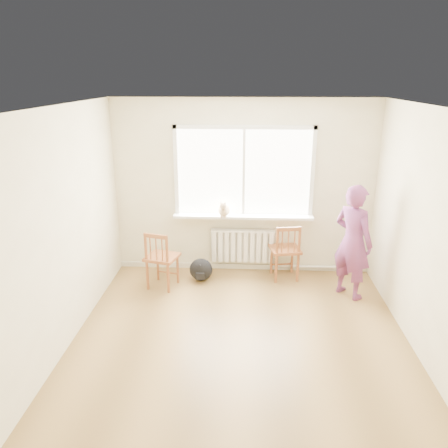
# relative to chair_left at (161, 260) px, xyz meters

# --- Properties ---
(floor) EXTENTS (4.50, 4.50, 0.00)m
(floor) POSITION_rel_chair_left_xyz_m (1.19, -1.51, -0.45)
(floor) COLOR olive
(floor) RESTS_ON ground
(ceiling) EXTENTS (4.50, 4.50, 0.00)m
(ceiling) POSITION_rel_chair_left_xyz_m (1.19, -1.51, 2.25)
(ceiling) COLOR white
(ceiling) RESTS_ON back_wall
(back_wall) EXTENTS (4.00, 0.01, 2.70)m
(back_wall) POSITION_rel_chair_left_xyz_m (1.19, 0.74, 0.90)
(back_wall) COLOR beige
(back_wall) RESTS_ON ground
(window) EXTENTS (2.12, 0.05, 1.42)m
(window) POSITION_rel_chair_left_xyz_m (1.19, 0.72, 1.22)
(window) COLOR white
(window) RESTS_ON back_wall
(windowsill) EXTENTS (2.15, 0.22, 0.04)m
(windowsill) POSITION_rel_chair_left_xyz_m (1.19, 0.63, 0.48)
(windowsill) COLOR white
(windowsill) RESTS_ON back_wall
(radiator) EXTENTS (1.00, 0.12, 0.55)m
(radiator) POSITION_rel_chair_left_xyz_m (1.19, 0.65, -0.01)
(radiator) COLOR white
(radiator) RESTS_ON back_wall
(heating_pipe) EXTENTS (1.40, 0.04, 0.04)m
(heating_pipe) POSITION_rel_chair_left_xyz_m (2.44, 0.68, -0.37)
(heating_pipe) COLOR silver
(heating_pipe) RESTS_ON back_wall
(baseboard) EXTENTS (4.00, 0.03, 0.08)m
(baseboard) POSITION_rel_chair_left_xyz_m (1.19, 0.73, -0.41)
(baseboard) COLOR beige
(baseboard) RESTS_ON ground
(chair_left) EXTENTS (0.53, 0.52, 0.89)m
(chair_left) POSITION_rel_chair_left_xyz_m (0.00, 0.00, 0.00)
(chair_left) COLOR #9A4F2C
(chair_left) RESTS_ON floor
(chair_right) EXTENTS (0.50, 0.49, 0.89)m
(chair_right) POSITION_rel_chair_left_xyz_m (1.85, 0.39, 0.00)
(chair_right) COLOR #9A4F2C
(chair_right) RESTS_ON floor
(person) EXTENTS (0.69, 0.70, 1.63)m
(person) POSITION_rel_chair_left_xyz_m (2.72, -0.09, 0.37)
(person) COLOR #B33C3B
(person) RESTS_ON floor
(cat) EXTENTS (0.19, 0.41, 0.28)m
(cat) POSITION_rel_chair_left_xyz_m (0.90, 0.55, 0.61)
(cat) COLOR beige
(cat) RESTS_ON windowsill
(backpack) EXTENTS (0.36, 0.28, 0.35)m
(backpack) POSITION_rel_chair_left_xyz_m (0.56, 0.27, -0.27)
(backpack) COLOR black
(backpack) RESTS_ON floor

